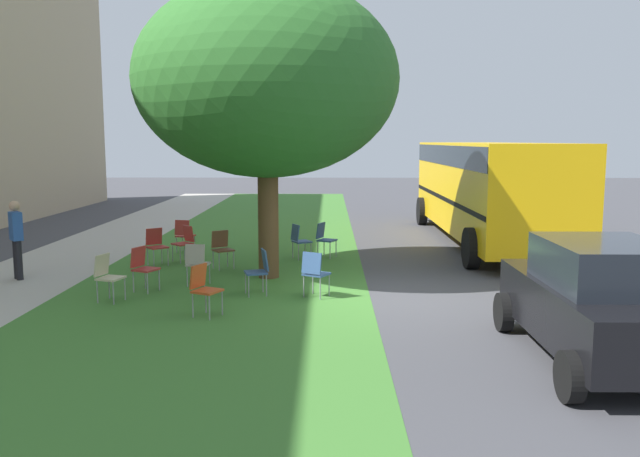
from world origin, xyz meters
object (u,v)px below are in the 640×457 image
Objects in this scene: street_tree at (267,80)px; parked_car at (600,301)px; chair_1 at (197,261)px; chair_3 at (107,274)px; chair_9 at (156,244)px; school_bus at (486,182)px; pedestrian_0 at (16,237)px; chair_8 at (184,233)px; chair_2 at (222,246)px; chair_4 at (204,286)px; chair_6 at (299,239)px; chair_11 at (185,240)px; chair_10 at (259,268)px; chair_5 at (315,271)px; chair_7 at (324,237)px; chair_0 at (143,265)px.

parked_car is at bearing -137.83° from street_tree.
chair_1 and chair_3 have the same top height.
chair_9 is 9.49m from school_bus.
chair_1 is 0.52× the size of pedestrian_0.
school_bus is (1.93, -8.38, 1.24)m from chair_8.
pedestrian_0 is at bearing 53.53° from chair_3.
chair_2 and chair_4 have the same top height.
street_tree is 8.02m from parked_car.
street_tree is 1.69× the size of parked_car.
chair_2 and chair_9 have the same top height.
parked_car is at bearing -150.32° from chair_6.
chair_11 is 3.79m from pedestrian_0.
chair_2 is at bearing 23.83° from chair_10.
chair_8 is 1.00× the size of chair_11.
chair_1 is at bearing 129.25° from school_bus.
chair_5 is 0.08× the size of school_bus.
chair_1 and chair_11 have the same top height.
chair_8 is (5.27, -0.25, 0.00)m from chair_3.
chair_8 is at bearing -39.70° from pedestrian_0.
chair_5 is 1.08m from chair_10.
chair_7 is at bearing 118.79° from school_bus.
chair_1 is at bearing -164.01° from chair_8.
street_tree reaches higher than chair_2.
chair_6 is (3.53, -2.91, 0.00)m from chair_0.
chair_3 is at bearing 95.19° from chair_5.
chair_6 is 1.00× the size of chair_11.
chair_3 and chair_6 have the same top height.
chair_3 is 0.24× the size of parked_car.
pedestrian_0 is (-2.14, 3.10, 0.41)m from chair_11.
chair_10 is at bearing -118.63° from chair_1.
chair_1 is 1.00× the size of chair_3.
chair_7 is 0.52× the size of pedestrian_0.
chair_4 is at bearing 140.88° from school_bus.
pedestrian_0 is (-2.47, 5.89, 0.41)m from chair_6.
chair_8 is at bearing 15.29° from chair_4.
chair_3 is at bearing 127.99° from street_tree.
chair_5 is 4.04m from chair_6.
chair_1 is 1.00× the size of chair_9.
parked_car is 11.43m from pedestrian_0.
parked_car is at bearing -136.44° from chair_2.
chair_10 is 0.24× the size of parked_car.
chair_2 and chair_6 have the same top height.
school_bus is at bearing -50.14° from chair_3.
chair_7 is at bearing 25.16° from parked_car.
chair_9 is at bearing 43.02° from chair_10.
chair_4 is (-4.13, -0.36, 0.00)m from chair_2.
school_bus is at bearing -61.76° from chair_6.
chair_7 and chair_8 have the same top height.
chair_1 is 4.22m from chair_7.
school_bus is (6.86, -4.83, 1.24)m from chair_5.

